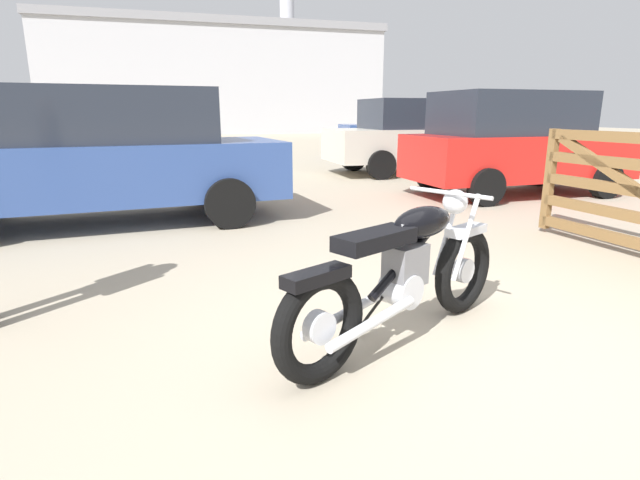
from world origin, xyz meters
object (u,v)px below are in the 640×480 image
(blue_hatchback_right, at_px, (429,133))
(red_hatchback_near, at_px, (88,152))
(vintage_motorcycle, at_px, (405,274))
(dark_sedan_left, at_px, (405,129))
(pale_sedan_back, at_px, (515,143))

(blue_hatchback_right, distance_m, red_hatchback_near, 8.07)
(red_hatchback_near, bearing_deg, vintage_motorcycle, -66.38)
(dark_sedan_left, relative_size, red_hatchback_near, 0.85)
(vintage_motorcycle, bearing_deg, dark_sedan_left, 37.37)
(dark_sedan_left, height_order, blue_hatchback_right, dark_sedan_left)
(vintage_motorcycle, distance_m, red_hatchback_near, 4.95)
(vintage_motorcycle, relative_size, red_hatchback_near, 0.40)
(dark_sedan_left, relative_size, blue_hatchback_right, 0.86)
(blue_hatchback_right, bearing_deg, dark_sedan_left, -108.04)
(red_hatchback_near, bearing_deg, blue_hatchback_right, 24.26)
(dark_sedan_left, bearing_deg, vintage_motorcycle, 70.21)
(pale_sedan_back, bearing_deg, vintage_motorcycle, -133.93)
(pale_sedan_back, bearing_deg, blue_hatchback_right, 85.35)
(pale_sedan_back, distance_m, dark_sedan_left, 7.57)
(vintage_motorcycle, height_order, blue_hatchback_right, blue_hatchback_right)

